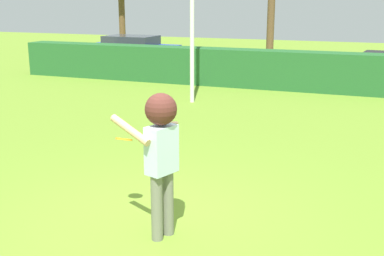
{
  "coord_description": "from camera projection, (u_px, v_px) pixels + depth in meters",
  "views": [
    {
      "loc": [
        2.66,
        -5.41,
        2.87
      ],
      "look_at": [
        0.3,
        0.69,
        1.15
      ],
      "focal_mm": 46.34,
      "sensor_mm": 36.0,
      "label": 1
    }
  ],
  "objects": [
    {
      "name": "frisbee",
      "position": [
        124.0,
        139.0,
        6.51
      ],
      "size": [
        0.22,
        0.22,
        0.09
      ],
      "color": "orange"
    },
    {
      "name": "person",
      "position": [
        161.0,
        145.0,
        5.85
      ],
      "size": [
        0.83,
        0.54,
        1.81
      ],
      "color": "slate",
      "rests_on": "ground"
    },
    {
      "name": "hedge_row",
      "position": [
        294.0,
        71.0,
        15.9
      ],
      "size": [
        20.14,
        0.9,
        1.23
      ],
      "primitive_type": "cube",
      "color": "#225A28",
      "rests_on": "ground"
    },
    {
      "name": "parked_car_blue",
      "position": [
        131.0,
        48.0,
        22.26
      ],
      "size": [
        4.24,
        1.88,
        1.25
      ],
      "color": "#263FA5",
      "rests_on": "ground"
    },
    {
      "name": "ground_plane",
      "position": [
        152.0,
        223.0,
        6.53
      ],
      "size": [
        60.0,
        60.0,
        0.0
      ],
      "primitive_type": "plane",
      "color": "olive"
    }
  ]
}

